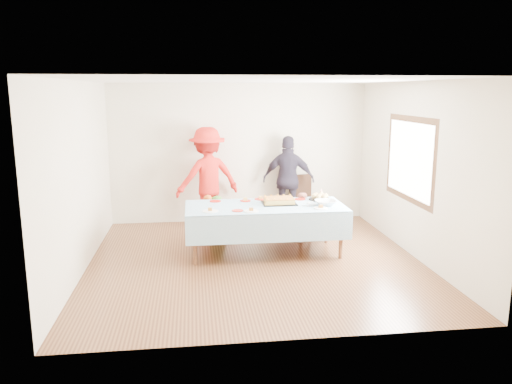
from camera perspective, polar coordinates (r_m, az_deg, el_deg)
ground at (r=7.71m, az=-0.10°, el=-7.87°), size 5.00×5.00×0.00m
room_walls at (r=7.32m, az=0.32°, el=5.35°), size 5.04×5.04×2.72m
party_table at (r=7.88m, az=1.07°, el=-1.93°), size 2.50×1.10×0.78m
birthday_cake at (r=7.99m, az=2.65°, el=-1.02°), size 0.54×0.41×0.10m
rolls_tray at (r=8.33m, az=7.31°, el=-0.58°), size 0.36×0.36×0.11m
punch_bowl at (r=7.95m, az=7.94°, el=-1.23°), size 0.33×0.33×0.08m
party_hat at (r=8.50m, az=7.48°, el=-0.11°), size 0.09×0.09×0.16m
fork_pile at (r=7.87m, az=6.20°, el=-1.36°), size 0.24×0.18×0.07m
plate_red_far_a at (r=8.17m, az=-4.67°, el=-1.05°), size 0.19×0.19×0.01m
plate_red_far_b at (r=8.18m, az=-1.22°, el=-1.01°), size 0.18×0.18×0.01m
plate_red_far_c at (r=8.30m, az=0.53°, el=-0.81°), size 0.20×0.20×0.01m
plate_red_far_d at (r=8.33m, az=5.06°, el=-0.82°), size 0.19×0.19×0.01m
plate_red_near at (r=7.51m, az=-2.12°, el=-2.14°), size 0.17×0.17×0.01m
plate_white_left at (r=7.51m, az=-5.28°, el=-2.19°), size 0.24×0.24×0.01m
plate_white_mid at (r=7.48m, az=-0.55°, el=-2.19°), size 0.22×0.22×0.01m
plate_white_right at (r=7.73m, az=7.42°, el=-1.84°), size 0.22×0.22×0.01m
dining_chair at (r=9.92m, az=5.60°, el=-0.41°), size 0.51×0.51×0.93m
toddler_left at (r=8.55m, az=-5.51°, el=-3.04°), size 0.34×0.25×0.84m
toddler_mid at (r=8.56m, az=-4.46°, el=-3.09°), size 0.40×0.26×0.81m
toddler_right at (r=8.58m, az=5.15°, el=-2.89°), size 0.50×0.45×0.86m
adult_left at (r=9.47m, az=-5.54°, el=1.67°), size 1.38×1.04×1.90m
adult_right at (r=9.74m, az=3.73°, el=1.41°), size 1.07×0.65×1.71m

